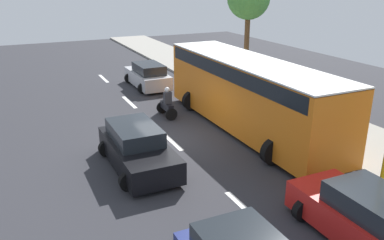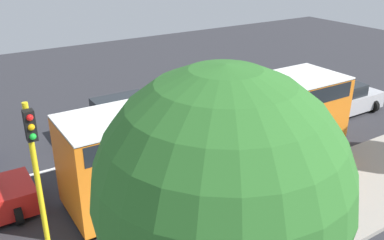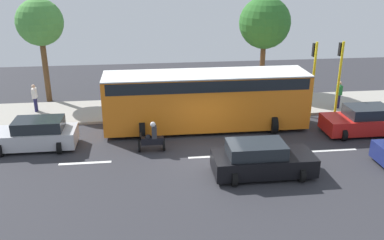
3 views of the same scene
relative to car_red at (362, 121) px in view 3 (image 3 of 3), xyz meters
name	(u,v)px [view 3 (image 3 of 3)]	position (x,y,z in m)	size (l,w,h in m)	color
ground_plane	(213,158)	(-1.96, 8.43, -0.76)	(40.00, 60.00, 0.10)	#2D2D33
sidewalk	(195,108)	(5.04, 8.43, -0.64)	(4.00, 60.00, 0.15)	#9E998E
lane_stripe_north	(333,150)	(-1.96, 2.43, -0.70)	(0.20, 2.40, 0.01)	white
lane_stripe_mid	(213,156)	(-1.96, 8.43, -0.70)	(0.20, 2.40, 0.01)	white
lane_stripe_south	(85,163)	(-1.96, 14.43, -0.70)	(0.20, 2.40, 0.01)	white
car_red	(362,121)	(0.00, 0.00, 0.00)	(2.26, 3.96, 1.52)	red
car_black	(261,160)	(-3.97, 6.65, 0.00)	(2.25, 4.38, 1.52)	black
car_silver	(35,135)	(0.06, 17.06, 0.00)	(2.17, 4.18, 1.52)	#B7B7BC
city_bus	(206,97)	(1.69, 8.24, 1.14)	(3.20, 11.00, 3.16)	orange
motorcycle	(152,139)	(-0.97, 11.29, -0.07)	(0.60, 1.30, 1.53)	black
pedestrian_near_signal	(35,97)	(5.31, 18.19, 0.35)	(0.40, 0.24, 1.69)	#1E1E4C
pedestrian_by_tree	(339,94)	(3.82, -0.42, 0.35)	(0.40, 0.24, 1.69)	#1E1E4C
traffic_light_corner	(340,68)	(2.88, 0.21, 2.22)	(0.49, 0.24, 4.50)	yellow
traffic_light_midblock	(314,69)	(2.88, 1.78, 2.22)	(0.49, 0.24, 4.50)	yellow
street_tree_north	(265,23)	(8.62, 3.17, 4.05)	(3.54, 3.54, 6.57)	brown
street_tree_south	(40,23)	(7.75, 17.91, 4.41)	(2.94, 2.94, 6.65)	brown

